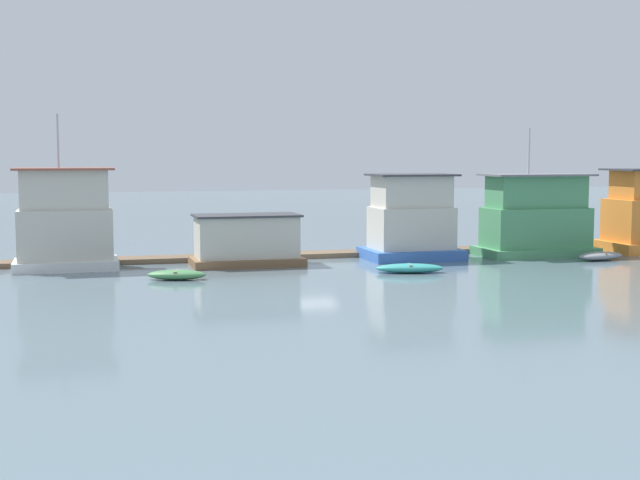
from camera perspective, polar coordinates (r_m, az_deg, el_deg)
ground_plane at (r=52.23m, az=-0.29°, el=-1.43°), size 200.00×200.00×0.00m
dock_walkway at (r=54.63m, az=-0.99°, el=-0.96°), size 59.60×1.94×0.30m
houseboat_white at (r=50.63m, az=-16.00°, el=1.07°), size 5.56×3.29×8.50m
houseboat_brown at (r=50.75m, az=-4.72°, el=-0.06°), size 6.30×3.28×2.91m
houseboat_blue at (r=53.90m, az=5.87°, el=1.23°), size 5.64×4.17×5.13m
houseboat_green at (r=56.98m, az=13.64°, el=1.33°), size 7.14×3.85×7.93m
dinghy_green at (r=45.54m, az=-9.17°, el=-2.21°), size 3.16×1.87×0.50m
dinghy_teal at (r=47.78m, az=5.77°, el=-1.81°), size 3.80×2.04×0.50m
dinghy_grey at (r=55.68m, az=17.51°, el=-0.99°), size 3.32×1.68×0.51m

